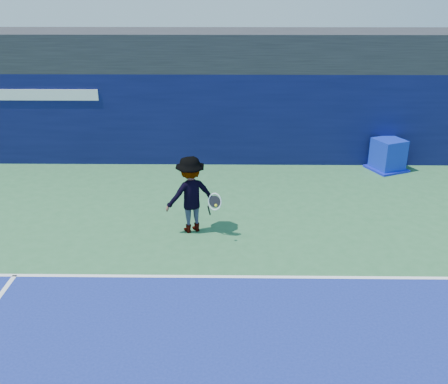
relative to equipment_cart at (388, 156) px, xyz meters
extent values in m
plane|color=#2D643A|center=(-4.62, -9.59, -0.47)|extent=(80.00, 80.00, 0.00)
cube|color=white|center=(-4.62, -6.59, -0.46)|extent=(24.00, 0.10, 0.01)
cube|color=black|center=(-4.62, 1.91, 3.13)|extent=(36.00, 3.00, 1.20)
cube|color=#0A0E3B|center=(-4.62, 0.91, 1.03)|extent=(36.00, 1.00, 3.00)
cube|color=white|center=(-11.62, 0.40, 1.88)|extent=(4.50, 0.04, 0.35)
cube|color=#0C20AC|center=(0.00, 0.00, 0.05)|extent=(1.13, 1.13, 1.02)
cube|color=#0C13AE|center=(0.00, 0.00, -0.43)|extent=(1.41, 1.41, 0.07)
imported|color=white|center=(-6.08, -4.45, 0.49)|extent=(1.41, 1.14, 1.91)
cylinder|color=black|center=(-5.63, -4.70, 0.18)|extent=(0.09, 0.17, 0.30)
torus|color=white|center=(-5.49, -4.75, 0.43)|extent=(0.35, 0.20, 0.34)
cylinder|color=black|center=(-5.49, -4.75, 0.43)|extent=(0.29, 0.15, 0.29)
sphere|color=#C8D417|center=(-5.45, -5.08, 0.49)|extent=(0.06, 0.06, 0.06)
camera|label=1|loc=(-5.14, -15.47, 5.15)|focal=40.00mm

